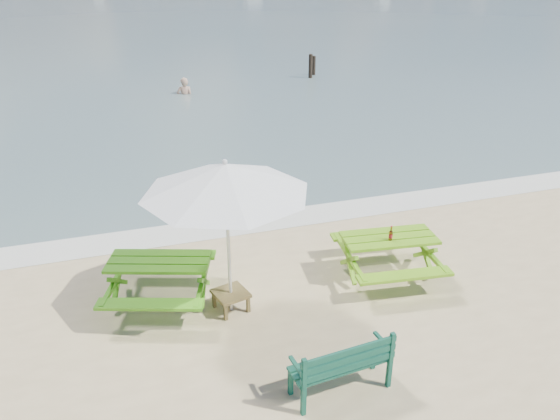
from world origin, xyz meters
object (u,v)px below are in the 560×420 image
object	(u,v)px
patio_umbrella	(225,179)
side_table	(231,300)
park_bench	(340,374)
beer_bottle	(391,235)
swimmer	(185,99)
picnic_table_left	(161,281)
picnic_table_right	(388,257)

from	to	relation	value
patio_umbrella	side_table	bearing A→B (deg)	90.00
park_bench	beer_bottle	world-z (taller)	beer_bottle
park_bench	swimmer	size ratio (longest dim) A/B	0.75
picnic_table_left	beer_bottle	world-z (taller)	beer_bottle
side_table	patio_umbrella	xyz separation A→B (m)	(0.00, -0.00, 2.04)
picnic_table_left	side_table	world-z (taller)	picnic_table_left
park_bench	beer_bottle	size ratio (longest dim) A/B	5.28
picnic_table_right	beer_bottle	size ratio (longest dim) A/B	7.63
picnic_table_right	park_bench	world-z (taller)	park_bench
beer_bottle	side_table	bearing A→B (deg)	-178.81
park_bench	swimmer	distance (m)	17.25
picnic_table_left	park_bench	xyz separation A→B (m)	(1.91, -2.72, -0.11)
picnic_table_right	side_table	xyz separation A→B (m)	(-2.80, -0.17, -0.19)
picnic_table_right	park_bench	distance (m)	2.99
picnic_table_right	patio_umbrella	world-z (taller)	patio_umbrella
beer_bottle	park_bench	bearing A→B (deg)	-130.10
picnic_table_left	swimmer	distance (m)	14.77
picnic_table_left	swimmer	bearing A→B (deg)	79.63
park_bench	beer_bottle	distance (m)	2.93
picnic_table_right	side_table	bearing A→B (deg)	-176.53
park_bench	patio_umbrella	distance (m)	3.04
park_bench	beer_bottle	xyz separation A→B (m)	(1.85, 2.19, 0.59)
swimmer	patio_umbrella	bearing A→B (deg)	-96.27
swimmer	picnic_table_left	bearing A→B (deg)	-100.37
beer_bottle	swimmer	xyz separation A→B (m)	(-1.10, 15.04, -1.06)
beer_bottle	picnic_table_right	bearing A→B (deg)	67.58
swimmer	picnic_table_right	bearing A→B (deg)	-85.62
picnic_table_left	beer_bottle	size ratio (longest dim) A/B	8.52
picnic_table_left	patio_umbrella	size ratio (longest dim) A/B	0.72
beer_bottle	swimmer	size ratio (longest dim) A/B	0.14
patio_umbrella	swimmer	world-z (taller)	patio_umbrella
patio_umbrella	beer_bottle	world-z (taller)	patio_umbrella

